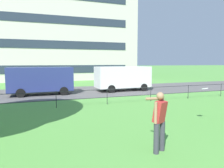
# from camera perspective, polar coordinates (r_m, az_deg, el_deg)

# --- Properties ---
(street_strip) EXTENTS (80.00, 7.92, 0.01)m
(street_strip) POSITION_cam_1_polar(r_m,az_deg,el_deg) (19.63, -7.33, -1.94)
(street_strip) COLOR #565454
(street_strip) RESTS_ON ground
(park_fence) EXTENTS (31.18, 0.04, 1.00)m
(park_fence) POSITION_cam_1_polar(r_m,az_deg,el_deg) (13.41, -1.30, -2.66)
(park_fence) COLOR #232328
(park_fence) RESTS_ON ground
(person_thrower) EXTENTS (0.48, 0.89, 1.79)m
(person_thrower) POSITION_cam_1_polar(r_m,az_deg,el_deg) (6.47, 12.48, -9.31)
(person_thrower) COLOR #383842
(person_thrower) RESTS_ON ground
(frisbee) EXTENTS (0.36, 0.36, 0.08)m
(frisbee) POSITION_cam_1_polar(r_m,az_deg,el_deg) (9.87, 23.50, -1.12)
(frisbee) COLOR white
(panel_van_center) EXTENTS (5.03, 2.16, 2.24)m
(panel_van_center) POSITION_cam_1_polar(r_m,az_deg,el_deg) (18.27, -18.42, 1.22)
(panel_van_center) COLOR navy
(panel_van_center) RESTS_ON ground
(panel_van_far_right) EXTENTS (5.04, 2.19, 2.24)m
(panel_van_far_right) POSITION_cam_1_polar(r_m,az_deg,el_deg) (19.86, 2.94, 1.86)
(panel_van_far_right) COLOR white
(panel_van_far_right) RESTS_ON ground
(apartment_building_background) EXTENTS (25.97, 15.22, 17.17)m
(apartment_building_background) POSITION_cam_1_polar(r_m,az_deg,el_deg) (38.34, -16.73, 14.51)
(apartment_building_background) COLOR beige
(apartment_building_background) RESTS_ON ground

